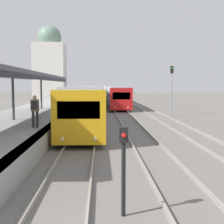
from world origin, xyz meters
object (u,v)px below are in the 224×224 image
person_on_platform (35,109)px  signal_post_near (124,162)px  signal_mast_far (172,85)px  train_near (93,97)px  train_far (112,92)px

person_on_platform → signal_post_near: 9.77m
person_on_platform → signal_post_near: bearing=-66.3°
person_on_platform → signal_mast_far: (10.42, 14.77, 1.24)m
train_near → signal_mast_far: bearing=-43.7°
person_on_platform → signal_post_near: (3.92, -8.93, -0.59)m
train_far → signal_mast_far: (4.74, -34.32, 1.51)m
train_far → signal_post_near: size_ratio=28.78×
train_near → signal_mast_far: 11.24m
person_on_platform → train_far: (5.67, 49.08, -0.27)m
signal_post_near → person_on_platform: bearing=113.7°
signal_mast_far → person_on_platform: bearing=-125.2°
signal_post_near → train_near: bearing=92.9°
person_on_platform → train_near: 22.59m
signal_post_near → signal_mast_far: bearing=74.7°
signal_post_near → signal_mast_far: 24.64m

